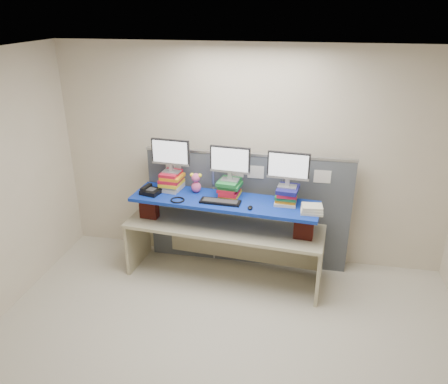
% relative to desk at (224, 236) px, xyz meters
% --- Properties ---
extents(room, '(5.00, 4.00, 2.80)m').
position_rel_desk_xyz_m(room, '(0.22, -1.38, 0.82)').
color(room, beige).
rests_on(room, ground).
extents(cubicle_partition, '(2.60, 0.06, 1.53)m').
position_rel_desk_xyz_m(cubicle_partition, '(0.22, 0.40, 0.19)').
color(cubicle_partition, '#42474E').
rests_on(cubicle_partition, ground).
extents(desk, '(2.45, 0.90, 0.73)m').
position_rel_desk_xyz_m(desk, '(0.00, 0.00, 0.00)').
color(desk, tan).
rests_on(desk, ground).
extents(brick_pier_left, '(0.23, 0.14, 0.30)m').
position_rel_desk_xyz_m(brick_pier_left, '(-0.96, 0.03, 0.30)').
color(brick_pier_left, maroon).
rests_on(brick_pier_left, desk).
extents(brick_pier_right, '(0.23, 0.14, 0.30)m').
position_rel_desk_xyz_m(brick_pier_right, '(0.95, -0.13, 0.30)').
color(brick_pier_right, maroon).
rests_on(brick_pier_right, desk).
extents(blue_board, '(2.27, 0.75, 0.04)m').
position_rel_desk_xyz_m(blue_board, '(0.00, 0.00, 0.46)').
color(blue_board, navy).
rests_on(blue_board, brick_pier_left).
extents(book_stack_left, '(0.29, 0.33, 0.23)m').
position_rel_desk_xyz_m(book_stack_left, '(-0.69, 0.18, 0.60)').
color(book_stack_left, '#B5B4AC').
rests_on(book_stack_left, blue_board).
extents(book_stack_center, '(0.29, 0.33, 0.21)m').
position_rel_desk_xyz_m(book_stack_center, '(0.05, 0.12, 0.59)').
color(book_stack_center, yellow).
rests_on(book_stack_center, blue_board).
extents(book_stack_right, '(0.28, 0.33, 0.20)m').
position_rel_desk_xyz_m(book_stack_right, '(0.73, 0.06, 0.58)').
color(book_stack_right, '#B5B4AC').
rests_on(book_stack_right, blue_board).
extents(monitor_left, '(0.48, 0.15, 0.42)m').
position_rel_desk_xyz_m(monitor_left, '(-0.69, 0.18, 0.95)').
color(monitor_left, '#9B9BA0').
rests_on(monitor_left, book_stack_left).
extents(monitor_center, '(0.48, 0.15, 0.42)m').
position_rel_desk_xyz_m(monitor_center, '(0.05, 0.11, 0.93)').
color(monitor_center, '#9B9BA0').
rests_on(monitor_center, book_stack_center).
extents(monitor_right, '(0.48, 0.15, 0.42)m').
position_rel_desk_xyz_m(monitor_right, '(0.73, 0.06, 0.92)').
color(monitor_right, '#9B9BA0').
rests_on(monitor_right, book_stack_right).
extents(keyboard, '(0.48, 0.18, 0.03)m').
position_rel_desk_xyz_m(keyboard, '(-0.03, -0.09, 0.50)').
color(keyboard, black).
rests_on(keyboard, blue_board).
extents(mouse, '(0.08, 0.11, 0.03)m').
position_rel_desk_xyz_m(mouse, '(0.34, -0.19, 0.50)').
color(mouse, black).
rests_on(mouse, blue_board).
extents(desk_phone, '(0.26, 0.24, 0.09)m').
position_rel_desk_xyz_m(desk_phone, '(-0.92, 0.01, 0.52)').
color(desk_phone, black).
rests_on(desk_phone, blue_board).
extents(headset, '(0.20, 0.20, 0.02)m').
position_rel_desk_xyz_m(headset, '(-0.53, -0.13, 0.49)').
color(headset, black).
rests_on(headset, blue_board).
extents(plush_toy, '(0.15, 0.11, 0.25)m').
position_rel_desk_xyz_m(plush_toy, '(-0.38, 0.15, 0.61)').
color(plush_toy, '#D8528B').
rests_on(plush_toy, blue_board).
extents(binder_stack, '(0.25, 0.21, 0.09)m').
position_rel_desk_xyz_m(binder_stack, '(1.02, -0.15, 0.53)').
color(binder_stack, beige).
rests_on(binder_stack, blue_board).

